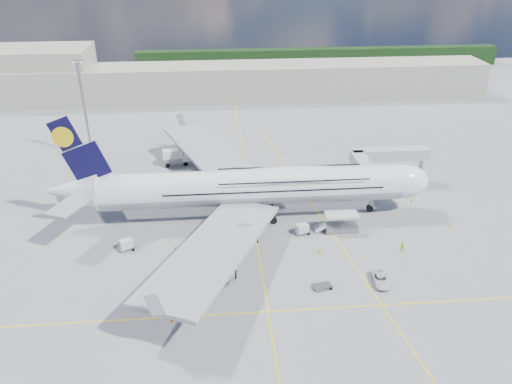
{
  "coord_description": "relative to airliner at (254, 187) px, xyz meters",
  "views": [
    {
      "loc": [
        -7.09,
        -80.26,
        52.44
      ],
      "look_at": [
        0.49,
        8.0,
        6.66
      ],
      "focal_mm": 35.0,
      "sensor_mm": 36.0,
      "label": 1
    }
  ],
  "objects": [
    {
      "name": "crew_van",
      "position": [
        10.96,
        -14.81,
        -6.09
      ],
      "size": [
        0.65,
        0.85,
        1.57
      ],
      "primitive_type": "imported",
      "rotation": [
        0.0,
        0.0,
        1.79
      ],
      "color": "#C3E618",
      "rests_on": "ground"
    },
    {
      "name": "cargo_loader",
      "position": [
        16.56,
        -7.11,
        -5.62
      ],
      "size": [
        8.53,
        3.2,
        3.67
      ],
      "color": "silver",
      "rests_on": "ground"
    },
    {
      "name": "crew_wing",
      "position": [
        -15.51,
        -13.07,
        -5.94
      ],
      "size": [
        0.46,
        1.09,
        1.85
      ],
      "primitive_type": "imported",
      "rotation": [
        0.0,
        0.0,
        1.58
      ],
      "color": "#B8FF1A",
      "rests_on": "ground"
    },
    {
      "name": "cone_wing_left_outer",
      "position": [
        -6.35,
        30.33,
        -6.61
      ],
      "size": [
        0.42,
        0.42,
        0.54
      ],
      "color": "orange",
      "rests_on": "ground"
    },
    {
      "name": "cone_tail",
      "position": [
        -27.61,
        6.15,
        -6.58
      ],
      "size": [
        0.47,
        0.47,
        0.6
      ],
      "color": "orange",
      "rests_on": "ground"
    },
    {
      "name": "ground",
      "position": [
        -0.26,
        -10.0,
        -6.87
      ],
      "size": [
        300.0,
        300.0,
        0.0
      ],
      "primitive_type": "plane",
      "color": "gray",
      "rests_on": "ground"
    },
    {
      "name": "cone_wing_right_outer",
      "position": [
        -15.17,
        -30.92,
        -6.56
      ],
      "size": [
        0.5,
        0.5,
        0.63
      ],
      "color": "orange",
      "rests_on": "ground"
    },
    {
      "name": "baggage_tug",
      "position": [
        -7.22,
        -12.58,
        -6.02
      ],
      "size": [
        3.36,
        2.24,
        1.93
      ],
      "rotation": [
        0.0,
        0.0,
        0.29
      ],
      "color": "white",
      "rests_on": "ground"
    },
    {
      "name": "taxi_line_main",
      "position": [
        -0.26,
        -10.0,
        -6.86
      ],
      "size": [
        0.25,
        220.0,
        0.01
      ],
      "primitive_type": "cube",
      "color": "yellow",
      "rests_on": "ground"
    },
    {
      "name": "airliner",
      "position": [
        0.0,
        0.0,
        0.0
      ],
      "size": [
        77.26,
        79.15,
        23.71
      ],
      "color": "white",
      "rests_on": "ground"
    },
    {
      "name": "cone_wing_left_inner",
      "position": [
        -4.63,
        8.81,
        -6.59
      ],
      "size": [
        0.45,
        0.45,
        0.57
      ],
      "color": "orange",
      "rests_on": "ground"
    },
    {
      "name": "catering_truck_inner",
      "position": [
        -6.84,
        25.35,
        -4.91
      ],
      "size": [
        7.46,
        4.59,
        4.15
      ],
      "rotation": [
        0.0,
        0.0,
        0.34
      ],
      "color": "gray",
      "rests_on": "ground"
    },
    {
      "name": "light_mast",
      "position": [
        -40.26,
        35.0,
        6.34
      ],
      "size": [
        3.0,
        0.7,
        25.5
      ],
      "color": "gray",
      "rests_on": "ground"
    },
    {
      "name": "crew_loader",
      "position": [
        26.36,
        -15.42,
        -5.92
      ],
      "size": [
        1.16,
        1.17,
        1.91
      ],
      "primitive_type": "imported",
      "rotation": [
        0.0,
        0.0,
        -0.83
      ],
      "color": "#A0FF1A",
      "rests_on": "ground"
    },
    {
      "name": "dolly_back",
      "position": [
        -24.79,
        -10.39,
        -5.76
      ],
      "size": [
        3.68,
        3.07,
        2.06
      ],
      "rotation": [
        0.0,
        0.0,
        0.5
      ],
      "color": "gray",
      "rests_on": "ground"
    },
    {
      "name": "dolly_nose_far",
      "position": [
        9.37,
        -24.86,
        -6.5
      ],
      "size": [
        3.62,
        2.57,
        0.48
      ],
      "rotation": [
        0.0,
        0.0,
        0.28
      ],
      "color": "gray",
      "rests_on": "ground"
    },
    {
      "name": "crew_nose",
      "position": [
        34.74,
        2.47,
        -5.9
      ],
      "size": [
        0.82,
        0.66,
        1.94
      ],
      "primitive_type": "imported",
      "rotation": [
        0.0,
        0.0,
        0.32
      ],
      "color": "#ADF319",
      "rests_on": "ground"
    },
    {
      "name": "jet_bridge",
      "position": [
        29.55,
        10.94,
        -0.02
      ],
      "size": [
        18.8,
        12.1,
        8.5
      ],
      "color": "#B7B7BC",
      "rests_on": "ground"
    },
    {
      "name": "hangar",
      "position": [
        -70.26,
        90.0,
        2.13
      ],
      "size": [
        40.0,
        22.0,
        18.0
      ],
      "primitive_type": "cube",
      "color": "#B2AD9E",
      "rests_on": "ground"
    },
    {
      "name": "taxi_line_cross",
      "position": [
        -0.26,
        -30.0,
        -6.86
      ],
      "size": [
        120.0,
        0.25,
        0.01
      ],
      "primitive_type": "cube",
      "color": "yellow",
      "rests_on": "ground"
    },
    {
      "name": "tree_line",
      "position": [
        39.74,
        130.0,
        -2.87
      ],
      "size": [
        160.0,
        6.0,
        8.0
      ],
      "primitive_type": "cube",
      "color": "#193814",
      "rests_on": "ground"
    },
    {
      "name": "service_van",
      "position": [
        19.41,
        -24.47,
        -6.13
      ],
      "size": [
        2.74,
        5.42,
        1.47
      ],
      "primitive_type": "imported",
      "rotation": [
        0.0,
        0.0,
        -0.06
      ],
      "color": "silver",
      "rests_on": "ground"
    },
    {
      "name": "dolly_row_b",
      "position": [
        -6.33,
        -11.21,
        -5.72
      ],
      "size": [
        3.81,
        3.03,
        2.13
      ],
      "rotation": [
        0.0,
        0.0,
        -0.43
      ],
      "color": "gray",
      "rests_on": "ground"
    },
    {
      "name": "cone_wing_right_inner",
      "position": [
        -3.2,
        -13.74,
        -6.6
      ],
      "size": [
        0.44,
        0.44,
        0.55
      ],
      "color": "orange",
      "rests_on": "ground"
    },
    {
      "name": "crew_tug",
      "position": [
        -7.07,
        -22.54,
        -6.01
      ],
      "size": [
        1.27,
        1.01,
        1.71
      ],
      "primitive_type": "imported",
      "rotation": [
        0.0,
        0.0,
        -0.39
      ],
      "color": "#EEFF1A",
      "rests_on": "ground"
    },
    {
      "name": "catering_truck_outer",
      "position": [
        -17.74,
        27.82,
        -4.94
      ],
      "size": [
        7.23,
        3.49,
        4.15
      ],
      "rotation": [
        0.0,
        0.0,
        0.15
      ],
      "color": "gray",
      "rests_on": "ground"
    },
    {
      "name": "terminal",
      "position": [
        -0.26,
        85.0,
        -0.87
      ],
      "size": [
        180.0,
        16.0,
        12.0
      ],
      "primitive_type": "cube",
      "color": "#B2AD9E",
      "rests_on": "ground"
    },
    {
      "name": "cone_nose",
      "position": [
        39.15,
        -7.46,
        -6.59
      ],
      "size": [
        0.45,
        0.45,
        0.58
      ],
      "color": "orange",
      "rests_on": "ground"
    },
    {
      "name": "dolly_row_c",
      "position": [
        -5.52,
        -16.06,
        -5.71
      ],
      "size": [
        3.61,
        2.24,
        2.16
      ],
      "rotation": [
        0.0,
        0.0,
        -0.13
      ],
      "color": "gray",
      "rests_on": "ground"
    },
    {
      "name": "dolly_nose_near",
      "position": [
        8.85,
        -7.69,
        -5.8
      ],
      "size": [
        3.5,
        2.58,
        1.98
      ],
      "rotation": [
        0.0,
        0.0,
        0.32
      ],
      "color": "gray",
      "rests_on": "ground"
    },
    {
      "name": "taxi_line_diag",
      "position": [
        13.74,
        -0.0,
        -6.86
      ],
      "size": [
        14.16,
        99.06,
        0.01
      ],
      "primitive_type": "cube",
      "rotation": [
        0.0,
        0.0,
        0.14
      ],
      "color": "yellow",
      "rests_on": "ground"
    },
    {
      "name": "dolly_row_a",
      "position": [
        -12.77,
        -21.14,
        -5.76
      ],
      "size": [
        3.27,
        1.78,
        2.06
      ],
      "rotation": [
        0.0,
        0.0,
        -0.01
      ],
      "color": "gray",
      "rests_on": "ground"
    }
  ]
}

